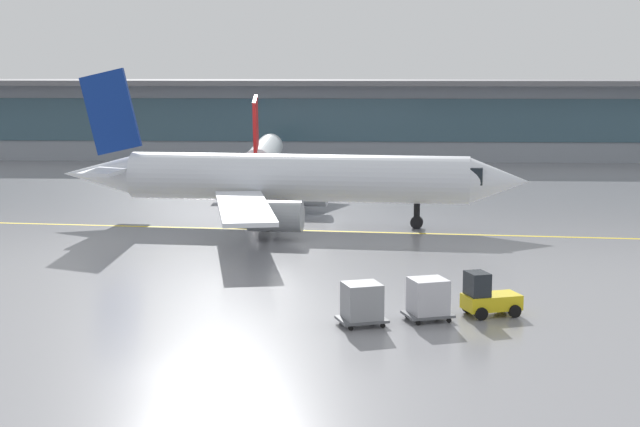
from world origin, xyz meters
The scene contains 8 objects.
ground_plane centered at (0.00, 0.00, 0.00)m, with size 400.00×400.00×0.00m, color gray.
taxiway_centreline_stripe centered at (1.92, 32.25, 0.00)m, with size 110.00×0.36×0.01m, color yellow.
terminal_concourse centered at (0.00, 84.16, 4.92)m, with size 203.12×11.00×9.60m.
gate_airplane_1 centered at (-3.11, 60.05, 2.67)m, with size 24.98×26.83×8.90m.
taxiing_regional_jet centered at (1.48, 34.29, 3.39)m, with size 34.19×31.63×11.32m.
baggage_tug centered at (12.45, 9.20, 0.89)m, with size 2.91×2.28×2.10m.
cargo_dolly_lead centered at (9.63, 8.24, 1.05)m, with size 2.51×2.19×1.94m.
cargo_dolly_trailing centered at (6.61, 7.20, 1.05)m, with size 2.51×2.19×1.94m.
Camera 1 is at (6.62, -35.74, 11.73)m, focal length 55.12 mm.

